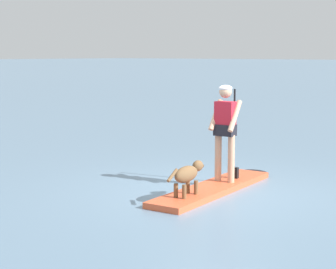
# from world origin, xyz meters

# --- Properties ---
(ground_plane) EXTENTS (400.00, 400.00, 0.00)m
(ground_plane) POSITION_xyz_m (0.00, 0.00, 0.00)
(ground_plane) COLOR slate
(paddleboard) EXTENTS (3.52, 1.04, 0.10)m
(paddleboard) POSITION_xyz_m (0.23, 0.03, 0.05)
(paddleboard) COLOR #E55933
(paddleboard) RESTS_ON ground_plane
(person_paddler) EXTENTS (0.63, 0.52, 1.71)m
(person_paddler) POSITION_xyz_m (0.44, 0.05, 1.09)
(person_paddler) COLOR tan
(person_paddler) RESTS_ON paddleboard
(dog) EXTENTS (1.07, 0.29, 0.52)m
(dog) POSITION_xyz_m (-0.81, -0.10, 0.44)
(dog) COLOR brown
(dog) RESTS_ON paddleboard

